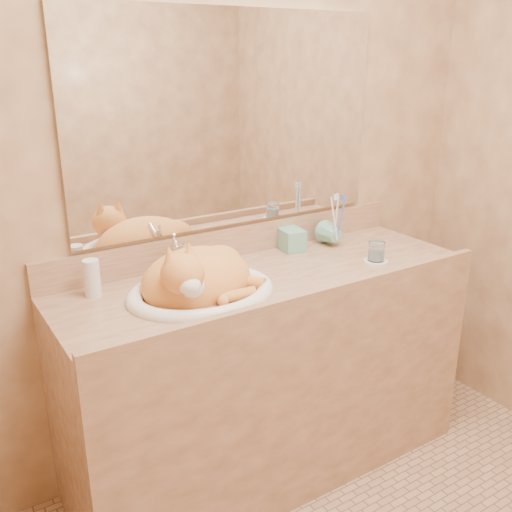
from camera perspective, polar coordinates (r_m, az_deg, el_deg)
wall_back at (r=2.24m, az=-2.48°, el=9.82°), size 2.40×0.02×2.50m
vanity_counter at (r=2.32m, az=1.31°, el=-11.77°), size 1.60×0.55×0.85m
mirror at (r=2.21m, az=-2.38°, el=13.35°), size 1.30×0.02×0.80m
sink_basin at (r=1.94m, az=-5.55°, el=-1.65°), size 0.56×0.48×0.16m
faucet at (r=2.11m, az=-7.99°, el=-0.11°), size 0.07×0.11×0.15m
cat at (r=1.96m, az=-5.97°, el=-1.91°), size 0.43×0.36×0.22m
soap_dispenser at (r=2.33m, az=4.24°, el=2.57°), size 0.10×0.10×0.20m
toothbrush_cup at (r=2.43m, az=8.10°, el=1.85°), size 0.11×0.11×0.09m
toothbrushes at (r=2.41m, az=8.20°, el=3.95°), size 0.04×0.04×0.24m
saucer at (r=2.30m, az=11.88°, el=-0.54°), size 0.10×0.10×0.01m
water_glass at (r=2.29m, az=11.96°, el=0.47°), size 0.06×0.06×0.08m
lotion_bottle at (r=2.00m, az=-16.07°, el=-2.15°), size 0.05×0.05×0.13m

